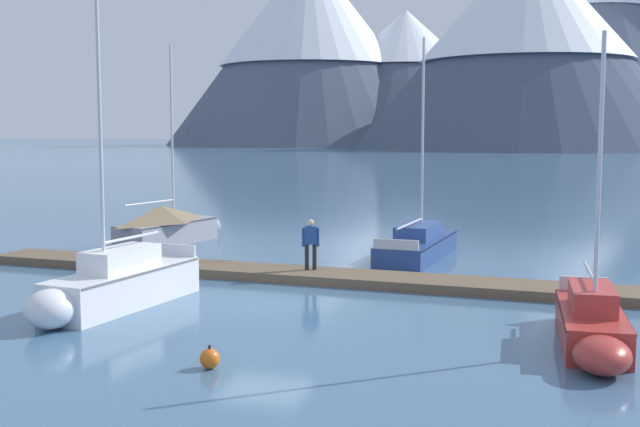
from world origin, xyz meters
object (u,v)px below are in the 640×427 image
Objects in this scene: person_on_dock at (311,241)px; sailboat_mid_dock_starboard at (593,324)px; sailboat_second_berth at (115,285)px; sailboat_nearest_berth at (170,225)px; sailboat_mid_dock_port at (421,243)px; mooring_buoy_channel_marker at (210,359)px.

sailboat_mid_dock_starboard is at bearing -37.14° from person_on_dock.
sailboat_nearest_berth is at bearing 109.17° from sailboat_second_berth.
sailboat_mid_dock_port reaches higher than mooring_buoy_channel_marker.
sailboat_second_berth reaches higher than mooring_buoy_channel_marker.
sailboat_mid_dock_starboard is at bearing -65.07° from sailboat_mid_dock_port.
person_on_dock reaches higher than mooring_buoy_channel_marker.
person_on_dock is (-8.54, 6.47, 0.72)m from sailboat_mid_dock_starboard.
sailboat_mid_dock_port is at bearing 63.43° from person_on_dock.
sailboat_nearest_berth is 10.29m from person_on_dock.
sailboat_second_berth is (4.20, -12.07, -0.14)m from sailboat_nearest_berth.
person_on_dock is at bearing -116.57° from sailboat_mid_dock_port.
sailboat_mid_dock_starboard reaches higher than mooring_buoy_channel_marker.
sailboat_nearest_berth is 5.06× the size of person_on_dock.
sailboat_second_berth is 12.53m from sailboat_mid_dock_starboard.
sailboat_mid_dock_port reaches higher than sailboat_mid_dock_starboard.
sailboat_second_berth is at bearing -120.61° from sailboat_mid_dock_port.
sailboat_second_berth is 1.31× the size of sailboat_mid_dock_starboard.
sailboat_mid_dock_port reaches higher than person_on_dock.
mooring_buoy_channel_marker is at bearing -43.44° from sailboat_second_berth.
sailboat_nearest_berth is 11.05m from sailboat_mid_dock_port.
sailboat_second_berth is at bearing -124.29° from person_on_dock.
sailboat_mid_dock_starboard is at bearing 26.14° from mooring_buoy_channel_marker.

